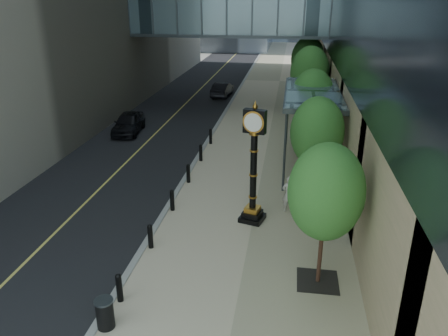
{
  "coord_description": "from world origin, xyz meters",
  "views": [
    {
      "loc": [
        2.33,
        -9.78,
        9.21
      ],
      "look_at": [
        0.01,
        5.25,
        3.13
      ],
      "focal_mm": 35.0,
      "sensor_mm": 36.0,
      "label": 1
    }
  ],
  "objects": [
    {
      "name": "entrance_canopy",
      "position": [
        3.48,
        14.0,
        4.19
      ],
      "size": [
        3.0,
        8.0,
        4.38
      ],
      "color": "#383F44",
      "rests_on": "ground"
    },
    {
      "name": "ground",
      "position": [
        0.0,
        0.0,
        0.0
      ],
      "size": [
        320.0,
        320.0,
        0.0
      ],
      "primitive_type": "plane",
      "color": "gray",
      "rests_on": "ground"
    },
    {
      "name": "street_clock",
      "position": [
        0.97,
        7.01,
        2.29
      ],
      "size": [
        1.19,
        1.19,
        5.14
      ],
      "rotation": [
        0.0,
        0.0,
        -0.27
      ],
      "color": "black",
      "rests_on": "sidewalk"
    },
    {
      "name": "trash_bin",
      "position": [
        -2.67,
        -0.19,
        0.51
      ],
      "size": [
        0.66,
        0.66,
        0.9
      ],
      "primitive_type": "cylinder",
      "rotation": [
        0.0,
        0.0,
        0.32
      ],
      "color": "black",
      "rests_on": "sidewalk"
    },
    {
      "name": "car_far",
      "position": [
        -4.2,
        31.42,
        0.69
      ],
      "size": [
        1.74,
        4.16,
        1.34
      ],
      "primitive_type": "imported",
      "rotation": [
        0.0,
        0.0,
        3.06
      ],
      "color": "black",
      "rests_on": "road"
    },
    {
      "name": "sidewalk",
      "position": [
        1.0,
        40.0,
        0.03
      ],
      "size": [
        8.0,
        180.0,
        0.06
      ],
      "primitive_type": "cube",
      "color": "#BEAE92",
      "rests_on": "ground"
    },
    {
      "name": "pedestrian",
      "position": [
        2.5,
        8.07,
        0.92
      ],
      "size": [
        0.64,
        0.43,
        1.72
      ],
      "primitive_type": "imported",
      "rotation": [
        0.0,
        0.0,
        3.11
      ],
      "color": "beige",
      "rests_on": "sidewalk"
    },
    {
      "name": "street_trees",
      "position": [
        3.6,
        17.85,
        3.72
      ],
      "size": [
        2.85,
        28.64,
        5.86
      ],
      "color": "black",
      "rests_on": "sidewalk"
    },
    {
      "name": "skywalk",
      "position": [
        -3.0,
        28.0,
        7.71
      ],
      "size": [
        17.0,
        4.2,
        5.8
      ],
      "color": "#43606B",
      "rests_on": "ground"
    },
    {
      "name": "road",
      "position": [
        -7.0,
        40.0,
        0.01
      ],
      "size": [
        8.0,
        180.0,
        0.02
      ],
      "primitive_type": "cube",
      "color": "black",
      "rests_on": "ground"
    },
    {
      "name": "bollard_row",
      "position": [
        -2.7,
        9.0,
        0.51
      ],
      "size": [
        0.2,
        16.2,
        0.9
      ],
      "color": "black",
      "rests_on": "sidewalk"
    },
    {
      "name": "curb",
      "position": [
        -3.0,
        40.0,
        0.04
      ],
      "size": [
        0.25,
        180.0,
        0.07
      ],
      "primitive_type": "cube",
      "color": "gray",
      "rests_on": "ground"
    },
    {
      "name": "car_near",
      "position": [
        -8.91,
        18.65,
        0.74
      ],
      "size": [
        2.11,
        4.38,
        1.44
      ],
      "primitive_type": "imported",
      "rotation": [
        0.0,
        0.0,
        0.1
      ],
      "color": "black",
      "rests_on": "road"
    }
  ]
}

